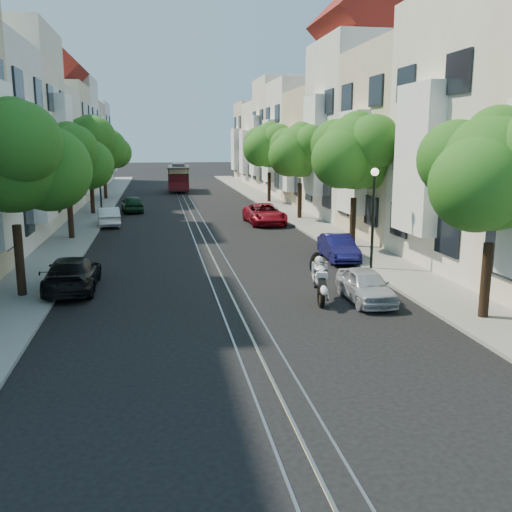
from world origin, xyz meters
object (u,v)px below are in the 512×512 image
tree_e_b (356,154)px  parked_car_w_far (132,204)px  tree_w_a (13,160)px  sportbike_rider (319,277)px  tree_e_c (301,152)px  cable_car (179,176)px  tree_w_b (68,159)px  parked_car_w_near (72,274)px  tree_e_d (270,146)px  tree_e_a (497,175)px  lamp_east (374,203)px  parked_car_e_far (265,214)px  tree_w_d (104,149)px  parked_car_e_mid (338,248)px  lamp_west (100,178)px  parked_car_w_mid (109,216)px  tree_w_c (90,145)px  parked_car_e_near (366,285)px

tree_e_b → parked_car_w_far: (-11.66, 17.13, -4.09)m
tree_w_a → sportbike_rider: size_ratio=3.35×
tree_e_c → cable_car: 25.03m
tree_w_b → parked_car_w_near: tree_w_b is taller
tree_e_c → tree_e_d: tree_e_d is taller
tree_e_a → tree_e_c: (0.00, 23.00, 0.20)m
tree_e_a → tree_e_d: 34.00m
lamp_east → cable_car: (-6.49, 39.69, -1.23)m
tree_w_b → lamp_east: 16.81m
parked_car_e_far → parked_car_w_near: bearing=-125.3°
tree_w_d → tree_e_a: bearing=-69.7°
tree_w_b → lamp_east: tree_w_b is taller
tree_w_b → parked_car_e_mid: tree_w_b is taller
tree_e_b → parked_car_e_far: tree_e_b is taller
tree_e_d → parked_car_w_far: 13.32m
lamp_west → parked_car_e_far: (10.70, -3.81, -2.18)m
tree_e_a → parked_car_w_mid: size_ratio=1.69×
tree_e_b → tree_w_b: bearing=160.9°
sportbike_rider → tree_w_d: bearing=111.8°
tree_w_b → parked_car_w_far: (2.74, 12.13, -3.75)m
tree_e_b → tree_w_c: 21.53m
tree_e_a → tree_w_c: tree_w_c is taller
lamp_east → parked_car_w_far: bearing=115.8°
parked_car_e_far → tree_w_b: bearing=-162.2°
lamp_west → parked_car_w_far: size_ratio=1.10×
cable_car → parked_car_w_far: bearing=-101.0°
parked_car_e_mid → tree_e_a: bearing=-76.8°
lamp_east → tree_w_b: bearing=143.4°
tree_w_b → sportbike_rider: bearing=-55.1°
tree_e_a → lamp_west: 28.51m
tree_w_c → lamp_west: (0.84, -2.98, -2.22)m
parked_car_w_mid → parked_car_e_mid: bearing=124.1°
tree_w_b → tree_e_b: bearing=-19.1°
tree_w_b → cable_car: bearing=76.8°
tree_e_a → parked_car_w_near: 14.60m
parked_car_e_mid → parked_car_e_far: 11.95m
sportbike_rider → parked_car_e_mid: sportbike_rider is taller
lamp_west → tree_w_a: bearing=-92.4°
parked_car_e_near → parked_car_w_mid: (-10.00, 19.44, 0.05)m
parked_car_e_far → parked_car_w_mid: size_ratio=1.29×
tree_w_b → parked_car_e_mid: bearing=-31.0°
cable_car → parked_car_w_near: size_ratio=1.66×
cable_car → parked_car_e_far: cable_car is taller
parked_car_w_near → parked_car_w_mid: parked_car_w_near is taller
tree_w_b → tree_w_c: size_ratio=0.88×
cable_car → parked_car_w_mid: 25.26m
tree_w_b → parked_car_e_near: tree_w_b is taller
lamp_west → parked_car_w_near: (0.70, -19.23, -2.22)m
parked_car_e_near → parked_car_e_mid: 6.82m
parked_car_e_far → tree_w_c: bearing=147.2°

